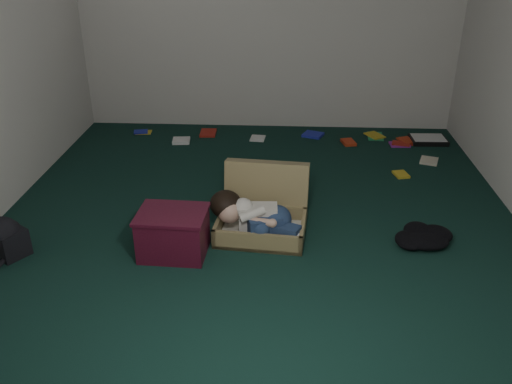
{
  "coord_description": "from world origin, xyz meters",
  "views": [
    {
      "loc": [
        0.19,
        -3.57,
        2.05
      ],
      "look_at": [
        0.0,
        -0.15,
        0.35
      ],
      "focal_mm": 38.0,
      "sensor_mm": 36.0,
      "label": 1
    }
  ],
  "objects": [
    {
      "name": "floor",
      "position": [
        0.0,
        0.0,
        0.0
      ],
      "size": [
        4.5,
        4.5,
        0.0
      ],
      "primitive_type": "plane",
      "color": "black",
      "rests_on": "ground"
    },
    {
      "name": "wall_back",
      "position": [
        0.0,
        2.25,
        1.3
      ],
      "size": [
        4.5,
        0.0,
        4.5
      ],
      "primitive_type": "plane",
      "rotation": [
        1.57,
        0.0,
        0.0
      ],
      "color": "silver",
      "rests_on": "ground"
    },
    {
      "name": "wall_front",
      "position": [
        0.0,
        -2.25,
        1.3
      ],
      "size": [
        4.5,
        0.0,
        4.5
      ],
      "primitive_type": "plane",
      "rotation": [
        -1.57,
        0.0,
        0.0
      ],
      "color": "silver",
      "rests_on": "ground"
    },
    {
      "name": "suitcase",
      "position": [
        0.05,
        -0.04,
        0.14
      ],
      "size": [
        0.69,
        0.68,
        0.47
      ],
      "rotation": [
        0.0,
        0.0,
        -0.1
      ],
      "color": "olive",
      "rests_on": "floor"
    },
    {
      "name": "person",
      "position": [
        -0.01,
        -0.2,
        0.18
      ],
      "size": [
        0.68,
        0.38,
        0.29
      ],
      "rotation": [
        0.0,
        0.0,
        -0.1
      ],
      "color": "beige",
      "rests_on": "suitcase"
    },
    {
      "name": "maroon_bin",
      "position": [
        -0.55,
        -0.43,
        0.16
      ],
      "size": [
        0.48,
        0.39,
        0.32
      ],
      "rotation": [
        0.0,
        0.0,
        -0.05
      ],
      "color": "#440D1E",
      "rests_on": "floor"
    },
    {
      "name": "backpack",
      "position": [
        -1.7,
        -0.49,
        0.11
      ],
      "size": [
        0.45,
        0.43,
        0.21
      ],
      "primitive_type": null,
      "rotation": [
        0.0,
        0.0,
        -0.59
      ],
      "color": "black",
      "rests_on": "floor"
    },
    {
      "name": "clothing_pile",
      "position": [
        1.17,
        -0.18,
        0.06
      ],
      "size": [
        0.43,
        0.36,
        0.13
      ],
      "primitive_type": null,
      "rotation": [
        0.0,
        0.0,
        0.09
      ],
      "color": "black",
      "rests_on": "floor"
    },
    {
      "name": "paper_tray",
      "position": [
        1.7,
        1.83,
        0.03
      ],
      "size": [
        0.37,
        0.29,
        0.05
      ],
      "rotation": [
        0.0,
        0.0,
        0.03
      ],
      "color": "black",
      "rests_on": "floor"
    },
    {
      "name": "book_scatter",
      "position": [
        0.48,
        1.71,
        0.01
      ],
      "size": [
        3.12,
        1.22,
        0.02
      ],
      "color": "gold",
      "rests_on": "floor"
    }
  ]
}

